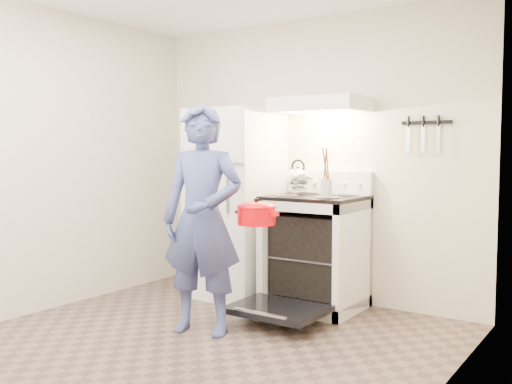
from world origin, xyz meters
TOP-DOWN VIEW (x-y plane):
  - floor at (0.00, 0.00)m, footprint 3.60×3.60m
  - back_wall at (0.00, 1.80)m, footprint 3.20×0.02m
  - refrigerator at (-0.58, 1.45)m, footprint 0.70×0.70m
  - stove_body at (0.23, 1.48)m, footprint 0.76×0.65m
  - cooktop at (0.23, 1.48)m, footprint 0.76×0.65m
  - backsplash at (0.23, 1.76)m, footprint 0.76×0.07m
  - oven_door at (0.23, 0.88)m, footprint 0.70×0.54m
  - oven_rack at (0.23, 1.48)m, footprint 0.60×0.52m
  - range_hood at (0.23, 1.55)m, footprint 0.76×0.50m
  - knife_strip at (1.05, 1.79)m, footprint 0.40×0.02m
  - pizza_stone at (0.14, 1.45)m, footprint 0.33×0.33m
  - tea_kettle at (0.01, 1.56)m, footprint 0.25×0.20m
  - utensil_jar at (0.46, 1.22)m, footprint 0.10×0.10m
  - person at (-0.14, 0.44)m, footprint 0.69×0.56m
  - dutch_oven at (0.19, 0.66)m, footprint 0.35×0.28m

SIDE VIEW (x-z plane):
  - floor at x=0.00m, z-range 0.00..0.00m
  - oven_door at x=0.23m, z-range 0.10..0.15m
  - oven_rack at x=0.23m, z-range 0.43..0.45m
  - pizza_stone at x=0.14m, z-range 0.45..0.46m
  - stove_body at x=0.23m, z-range 0.00..0.92m
  - person at x=-0.14m, z-range 0.00..1.66m
  - refrigerator at x=-0.58m, z-range 0.00..1.70m
  - dutch_oven at x=0.19m, z-range 0.74..0.97m
  - cooktop at x=0.23m, z-range 0.92..0.95m
  - utensil_jar at x=0.46m, z-range 0.98..1.11m
  - backsplash at x=0.23m, z-range 0.95..1.15m
  - tea_kettle at x=0.01m, z-range 0.95..1.25m
  - back_wall at x=0.00m, z-range 0.00..2.50m
  - knife_strip at x=1.05m, z-range 1.54..1.56m
  - range_hood at x=0.23m, z-range 1.65..1.77m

